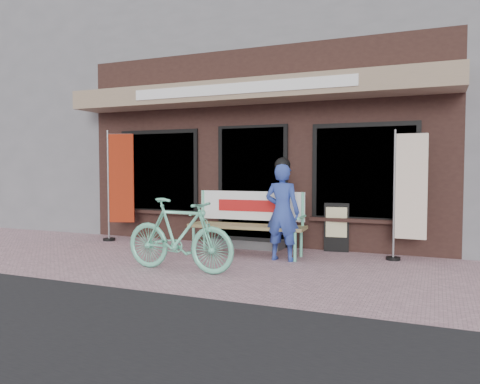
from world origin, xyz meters
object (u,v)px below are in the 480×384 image
at_px(person, 282,210).
at_px(menu_stand, 336,227).
at_px(nobori_red, 119,184).
at_px(nobori_cream, 408,193).
at_px(bench, 249,218).
at_px(bicycle, 179,235).

bearing_deg(person, menu_stand, 62.69).
height_order(nobori_red, nobori_cream, nobori_red).
distance_m(nobori_red, nobori_cream, 5.29).
bearing_deg(person, nobori_red, 172.50).
relative_size(nobori_red, nobori_cream, 1.07).
height_order(nobori_cream, menu_stand, nobori_cream).
bearing_deg(nobori_cream, bench, -167.78).
xyz_separation_m(person, bicycle, (-1.08, -1.27, -0.28)).
bearing_deg(person, bench, 161.54).
bearing_deg(bicycle, nobori_red, 54.28).
relative_size(bench, person, 1.22).
height_order(person, bicycle, person).
relative_size(person, menu_stand, 1.91).
bearing_deg(bench, menu_stand, 30.35).
xyz_separation_m(bicycle, nobori_red, (-2.43, 1.88, 0.61)).
height_order(bench, nobori_red, nobori_red).
xyz_separation_m(person, nobori_red, (-3.51, 0.62, 0.33)).
xyz_separation_m(bench, nobori_red, (-2.86, 0.37, 0.50)).
distance_m(person, menu_stand, 1.29).
bearing_deg(bicycle, person, -38.49).
relative_size(bench, nobori_red, 0.90).
xyz_separation_m(nobori_red, menu_stand, (4.13, 0.47, -0.68)).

